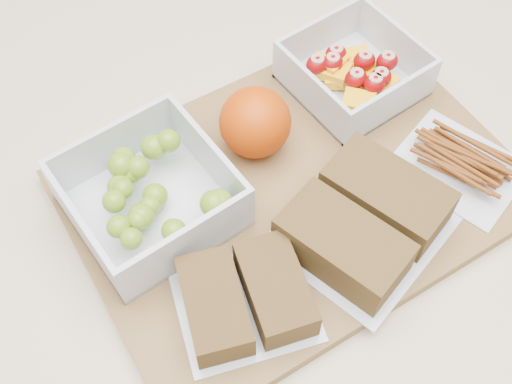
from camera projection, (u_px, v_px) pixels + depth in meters
counter at (270, 357)px, 1.01m from camera, size 1.20×0.90×0.90m
cutting_board at (294, 191)px, 0.63m from camera, size 0.44×0.33×0.02m
grape_container at (151, 195)px, 0.59m from camera, size 0.14×0.14×0.06m
fruit_container at (353, 73)px, 0.68m from camera, size 0.12×0.12×0.05m
orange at (255, 122)px, 0.63m from camera, size 0.07×0.07×0.07m
sandwich_bag_left at (245, 298)px, 0.54m from camera, size 0.14×0.14×0.04m
sandwich_bag_center at (365, 221)px, 0.58m from camera, size 0.17×0.16×0.05m
pretzel_bag at (461, 160)px, 0.63m from camera, size 0.13×0.14×0.03m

